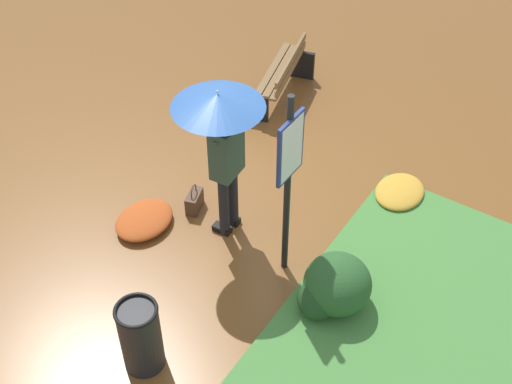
{
  "coord_description": "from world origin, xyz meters",
  "views": [
    {
      "loc": [
        4.85,
        3.5,
        5.87
      ],
      "look_at": [
        0.29,
        0.5,
        0.85
      ],
      "focal_mm": 48.68,
      "sensor_mm": 36.0,
      "label": 1
    }
  ],
  "objects_px": {
    "handbag": "(194,201)",
    "park_bench": "(283,75)",
    "trash_bin": "(141,336)",
    "info_sign_post": "(289,168)",
    "person_with_umbrella": "(222,127)"
  },
  "relations": [
    {
      "from": "park_bench",
      "to": "info_sign_post",
      "type": "bearing_deg",
      "value": 32.29
    },
    {
      "from": "person_with_umbrella",
      "to": "info_sign_post",
      "type": "bearing_deg",
      "value": 85.24
    },
    {
      "from": "person_with_umbrella",
      "to": "park_bench",
      "type": "relative_size",
      "value": 1.43
    },
    {
      "from": "handbag",
      "to": "person_with_umbrella",
      "type": "bearing_deg",
      "value": 77.75
    },
    {
      "from": "park_bench",
      "to": "trash_bin",
      "type": "height_order",
      "value": "trash_bin"
    },
    {
      "from": "handbag",
      "to": "park_bench",
      "type": "xyz_separation_m",
      "value": [
        -2.56,
        -0.34,
        0.28
      ]
    },
    {
      "from": "info_sign_post",
      "to": "trash_bin",
      "type": "relative_size",
      "value": 2.76
    },
    {
      "from": "person_with_umbrella",
      "to": "trash_bin",
      "type": "height_order",
      "value": "person_with_umbrella"
    },
    {
      "from": "info_sign_post",
      "to": "trash_bin",
      "type": "distance_m",
      "value": 2.15
    },
    {
      "from": "info_sign_post",
      "to": "park_bench",
      "type": "relative_size",
      "value": 1.61
    },
    {
      "from": "info_sign_post",
      "to": "trash_bin",
      "type": "height_order",
      "value": "info_sign_post"
    },
    {
      "from": "person_with_umbrella",
      "to": "handbag",
      "type": "height_order",
      "value": "person_with_umbrella"
    },
    {
      "from": "handbag",
      "to": "park_bench",
      "type": "height_order",
      "value": "park_bench"
    },
    {
      "from": "park_bench",
      "to": "trash_bin",
      "type": "xyz_separation_m",
      "value": [
        4.58,
        1.24,
        0.02
      ]
    },
    {
      "from": "trash_bin",
      "to": "info_sign_post",
      "type": "bearing_deg",
      "value": 164.72
    }
  ]
}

